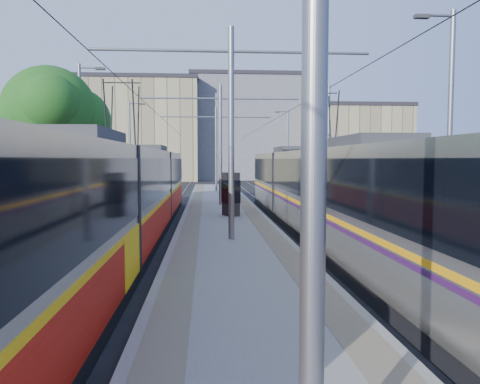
{
  "coord_description": "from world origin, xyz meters",
  "views": [
    {
      "loc": [
        -0.82,
        -7.55,
        2.99
      ],
      "look_at": [
        0.58,
        11.99,
        1.6
      ],
      "focal_mm": 35.0,
      "sensor_mm": 36.0,
      "label": 1
    }
  ],
  "objects": [
    {
      "name": "ground",
      "position": [
        0.0,
        0.0,
        0.0
      ],
      "size": [
        160.0,
        160.0,
        0.0
      ],
      "primitive_type": "plane",
      "color": "black",
      "rests_on": "ground"
    },
    {
      "name": "catenary",
      "position": [
        0.0,
        14.15,
        4.52
      ],
      "size": [
        9.2,
        70.0,
        7.0
      ],
      "color": "slate",
      "rests_on": "platform"
    },
    {
      "name": "rails",
      "position": [
        0.0,
        17.0,
        0.02
      ],
      "size": [
        8.71,
        70.0,
        0.03
      ],
      "color": "gray",
      "rests_on": "ground"
    },
    {
      "name": "tactile_strip_left",
      "position": [
        -1.45,
        17.0,
        0.3
      ],
      "size": [
        0.7,
        50.0,
        0.01
      ],
      "primitive_type": "cube",
      "color": "gray",
      "rests_on": "platform"
    },
    {
      "name": "shelter",
      "position": [
        0.32,
        14.48,
        1.37
      ],
      "size": [
        0.88,
        1.07,
        2.05
      ],
      "rotation": [
        0.0,
        0.0,
        0.39
      ],
      "color": "black",
      "rests_on": "platform"
    },
    {
      "name": "street_lamps",
      "position": [
        -0.0,
        21.0,
        4.18
      ],
      "size": [
        15.18,
        38.22,
        8.0
      ],
      "color": "slate",
      "rests_on": "ground"
    },
    {
      "name": "tree",
      "position": [
        -8.52,
        17.52,
        5.23
      ],
      "size": [
        5.32,
        4.92,
        7.74
      ],
      "color": "#382314",
      "rests_on": "ground"
    },
    {
      "name": "tram_left",
      "position": [
        -3.6,
        8.32,
        1.71
      ],
      "size": [
        2.43,
        29.3,
        5.5
      ],
      "color": "black",
      "rests_on": "ground"
    },
    {
      "name": "building_centre",
      "position": [
        6.0,
        64.0,
        7.57
      ],
      "size": [
        18.36,
        14.28,
        15.11
      ],
      "color": "slate",
      "rests_on": "ground"
    },
    {
      "name": "platform",
      "position": [
        0.0,
        17.0,
        0.15
      ],
      "size": [
        4.0,
        50.0,
        0.3
      ],
      "primitive_type": "cube",
      "color": "gray",
      "rests_on": "ground"
    },
    {
      "name": "tram_right",
      "position": [
        3.6,
        10.24,
        1.86
      ],
      "size": [
        2.43,
        28.12,
        5.5
      ],
      "color": "black",
      "rests_on": "ground"
    },
    {
      "name": "building_left",
      "position": [
        -10.0,
        60.0,
        7.01
      ],
      "size": [
        16.32,
        12.24,
        13.99
      ],
      "color": "tan",
      "rests_on": "ground"
    },
    {
      "name": "building_right",
      "position": [
        20.0,
        58.0,
        5.27
      ],
      "size": [
        14.28,
        10.2,
        10.52
      ],
      "color": "tan",
      "rests_on": "ground"
    },
    {
      "name": "tactile_strip_right",
      "position": [
        1.45,
        17.0,
        0.3
      ],
      "size": [
        0.7,
        50.0,
        0.01
      ],
      "primitive_type": "cube",
      "color": "gray",
      "rests_on": "platform"
    }
  ]
}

